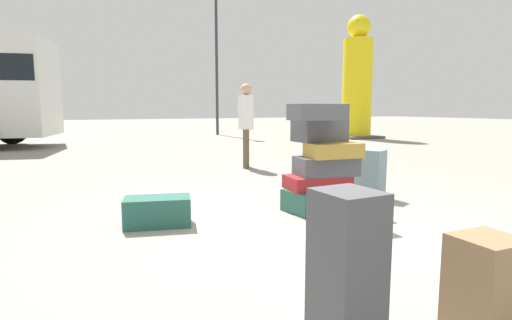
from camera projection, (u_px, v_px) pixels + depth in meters
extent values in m
plane|color=gray|center=(312.00, 225.00, 4.04)|extent=(80.00, 80.00, 0.00)
cube|color=#26594C|center=(318.00, 199.00, 4.62)|extent=(0.80, 0.54, 0.24)
cube|color=maroon|center=(317.00, 182.00, 4.62)|extent=(0.74, 0.50, 0.15)
cube|color=#4C4C51|center=(326.00, 166.00, 4.62)|extent=(0.73, 0.51, 0.21)
cube|color=#B28C33|center=(333.00, 150.00, 4.53)|extent=(0.63, 0.42, 0.17)
cube|color=#4C4C51|center=(320.00, 130.00, 4.71)|extent=(0.60, 0.37, 0.26)
cube|color=#4C4C51|center=(317.00, 112.00, 4.27)|extent=(0.59, 0.38, 0.17)
cube|color=gray|center=(369.00, 173.00, 5.29)|extent=(0.37, 0.43, 0.62)
cube|color=#4C4C51|center=(347.00, 268.00, 1.97)|extent=(0.28, 0.32, 0.77)
cube|color=#26594C|center=(158.00, 211.00, 4.00)|extent=(0.70, 0.48, 0.29)
cube|color=olive|center=(486.00, 286.00, 2.06)|extent=(0.32, 0.30, 0.52)
cylinder|color=brown|center=(246.00, 148.00, 7.99)|extent=(0.12, 0.12, 0.75)
cylinder|color=brown|center=(246.00, 149.00, 7.77)|extent=(0.12, 0.12, 0.75)
cylinder|color=white|center=(246.00, 112.00, 7.79)|extent=(0.30, 0.30, 0.65)
sphere|color=tan|center=(246.00, 89.00, 7.74)|extent=(0.22, 0.22, 0.22)
cylinder|color=yellow|center=(357.00, 89.00, 15.58)|extent=(1.13, 1.13, 3.77)
sphere|color=yellow|center=(359.00, 27.00, 15.28)|extent=(0.88, 0.88, 0.88)
cube|color=#4C4C4C|center=(356.00, 137.00, 15.81)|extent=(1.58, 1.58, 0.10)
cylinder|color=black|center=(12.00, 130.00, 13.10)|extent=(0.93, 0.44, 0.90)
cylinder|color=#333338|center=(217.00, 65.00, 17.29)|extent=(0.12, 0.12, 5.94)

